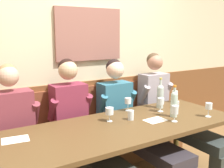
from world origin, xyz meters
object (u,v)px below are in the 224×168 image
Objects in this scene: wine_glass_right_end at (209,107)px; water_tumbler_center at (177,105)px; wall_bench at (92,144)px; person_left_seat at (171,110)px; wine_glass_center_front at (128,101)px; wine_bottle_clear_water at (174,103)px; wine_glass_by_bottle at (109,112)px; wine_glass_mid_right at (175,111)px; wine_glass_center_rear at (161,102)px; wine_bottle_amber_mid at (160,95)px; water_tumbler_left at (131,115)px; dining_table at (125,132)px; person_right_seat at (21,144)px; person_center_left_seat at (131,120)px; person_center_right_seat at (82,128)px; wine_glass_mid_left at (175,94)px.

wine_glass_right_end is 1.76× the size of water_tumbler_center.
wall_bench is 17.79× the size of wine_glass_right_end.
person_left_seat reaches higher than wine_glass_center_front.
wine_bottle_clear_water reaches higher than wine_glass_by_bottle.
wine_glass_center_rear is (0.11, 0.32, 0.00)m from wine_glass_mid_right.
wall_bench is 1.11m from wine_bottle_clear_water.
wine_bottle_amber_mid is 2.40× the size of wine_glass_right_end.
person_left_seat is 15.97× the size of water_tumbler_center.
water_tumbler_left is at bearing 160.80° from wine_bottle_clear_water.
dining_table is at bearing -129.12° from wine_glass_center_front.
wall_bench is at bearing 146.34° from water_tumbler_center.
wine_glass_by_bottle is 0.22m from water_tumbler_left.
wine_bottle_clear_water reaches higher than water_tumbler_center.
wall_bench is 1.01m from person_right_seat.
wine_glass_center_front is at bearing 141.91° from person_center_left_seat.
person_right_seat is (-0.88, -0.36, 0.34)m from wall_bench.
wine_glass_center_front reaches higher than water_tumbler_left.
person_center_left_seat is 0.38m from wine_glass_center_rear.
person_center_right_seat is 0.96m from wine_bottle_clear_water.
wine_glass_mid_right is 1.09× the size of wine_glass_right_end.
person_left_seat reaches higher than water_tumbler_center.
wine_glass_center_front is at bearing 28.73° from wine_glass_by_bottle.
person_center_left_seat is at bearing 52.64° from water_tumbler_left.
wall_bench is 0.99m from wine_bottle_amber_mid.
wine_glass_center_rear is 1.10× the size of wine_glass_by_bottle.
wine_glass_mid_right is at bearing -108.78° from wine_glass_center_rear.
wine_glass_center_front is (-0.28, 0.42, -0.04)m from wine_bottle_clear_water.
person_left_seat reaches higher than wine_glass_mid_left.
wall_bench is 18.75× the size of wine_glass_by_bottle.
wine_glass_center_front is 0.57m from water_tumbler_center.
person_left_seat is 8.29× the size of wine_glass_mid_right.
person_center_left_seat is 0.61m from person_left_seat.
person_right_seat is at bearing 168.38° from wine_glass_by_bottle.
wine_glass_center_rear is at bearing -129.44° from wine_bottle_amber_mid.
person_right_seat is at bearing -179.11° from wine_glass_mid_left.
wine_glass_mid_left is 0.90m from water_tumbler_left.
wine_glass_center_rear is 1.58× the size of water_tumbler_left.
wine_glass_center_rear is at bearing 7.25° from water_tumbler_left.
person_center_left_seat is (1.19, 0.00, 0.01)m from person_right_seat.
person_right_seat is at bearing -179.71° from person_left_seat.
person_right_seat is 1.05m from water_tumbler_left.
wine_glass_center_rear is (0.28, -0.21, 0.01)m from wine_glass_center_front.
person_right_seat reaches higher than wine_glass_center_front.
person_center_left_seat reaches higher than wine_glass_mid_left.
person_right_seat is 1.84m from wine_glass_right_end.
person_center_right_seat is at bearing 138.28° from wine_glass_by_bottle.
person_right_seat is 3.69× the size of wine_bottle_amber_mid.
wine_bottle_clear_water is 2.18× the size of wine_glass_center_rear.
wine_glass_center_rear is at bearing -43.93° from wall_bench.
wine_glass_by_bottle is (0.21, -0.18, 0.18)m from person_center_right_seat.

